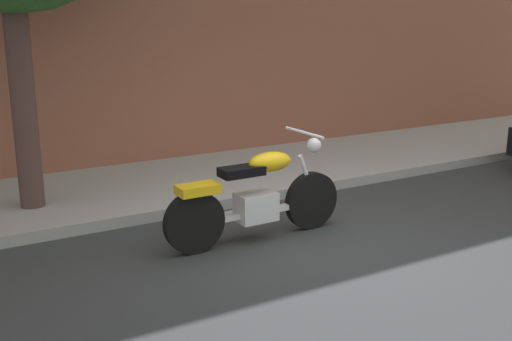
% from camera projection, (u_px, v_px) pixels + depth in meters
% --- Properties ---
extents(ground_plane, '(60.00, 60.00, 0.00)m').
position_uv_depth(ground_plane, '(314.00, 244.00, 6.78)').
color(ground_plane, '#303335').
extents(sidewalk, '(21.15, 2.49, 0.14)m').
position_uv_depth(sidewalk, '(203.00, 179.00, 9.10)').
color(sidewalk, '#9B9B9B').
rests_on(sidewalk, ground).
extents(motorcycle, '(2.17, 0.70, 1.17)m').
position_uv_depth(motorcycle, '(256.00, 198.00, 6.79)').
color(motorcycle, black).
rests_on(motorcycle, ground).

